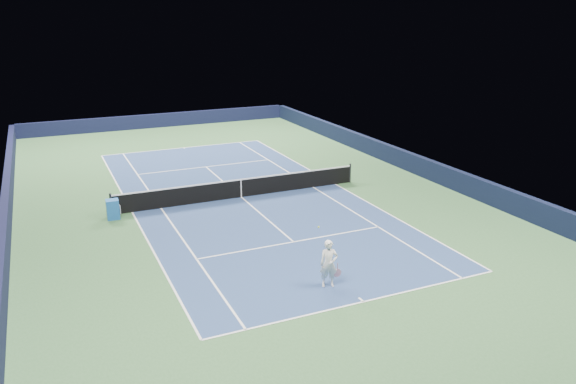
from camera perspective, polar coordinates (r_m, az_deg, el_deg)
name	(u,v)px	position (r m, az deg, el deg)	size (l,w,h in m)	color
ground	(241,197)	(28.82, -4.77, -0.53)	(40.00, 40.00, 0.00)	#325B31
wall_far	(159,121)	(47.30, -12.97, 7.09)	(22.00, 0.35, 1.10)	black
wall_right	(416,164)	(33.66, 12.85, 2.77)	(0.35, 40.00, 1.10)	#101732
wall_left	(6,218)	(27.26, -26.76, -2.35)	(0.35, 40.00, 1.10)	#111333
court_surface	(241,197)	(28.82, -4.77, -0.53)	(10.97, 23.77, 0.01)	navy
baseline_far	(184,148)	(39.82, -10.56, 4.45)	(10.97, 0.08, 0.00)	white
baseline_near	(364,302)	(18.92, 7.69, -10.99)	(10.97, 0.08, 0.00)	white
sideline_doubles_right	(335,184)	(30.97, 4.83, 0.81)	(0.08, 23.77, 0.00)	white
sideline_doubles_left	(132,212)	(27.60, -15.55, -1.98)	(0.08, 23.77, 0.00)	white
sideline_singles_right	(313,187)	(30.36, 2.56, 0.50)	(0.08, 23.77, 0.00)	white
sideline_singles_left	(161,208)	(27.81, -12.78, -1.61)	(0.08, 23.77, 0.00)	white
service_line_far	(206,167)	(34.67, -8.34, 2.55)	(8.23, 0.08, 0.00)	white
service_line_near	(294,242)	(23.26, 0.57, -5.09)	(8.23, 0.08, 0.00)	white
center_service_line	(241,197)	(28.82, -4.77, -0.52)	(0.08, 12.80, 0.00)	white
center_mark_far	(184,148)	(39.68, -10.51, 4.40)	(0.08, 0.30, 0.00)	white
center_mark_near	(361,300)	(19.04, 7.44, -10.79)	(0.08, 0.30, 0.00)	white
tennis_net	(241,188)	(28.67, -4.79, 0.42)	(12.90, 0.10, 1.07)	black
sponsor_cube	(113,209)	(26.86, -17.36, -1.69)	(0.61, 0.54, 0.91)	#1B56A6
tennis_player	(329,264)	(19.43, 4.18, -7.28)	(0.83, 1.32, 1.85)	white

